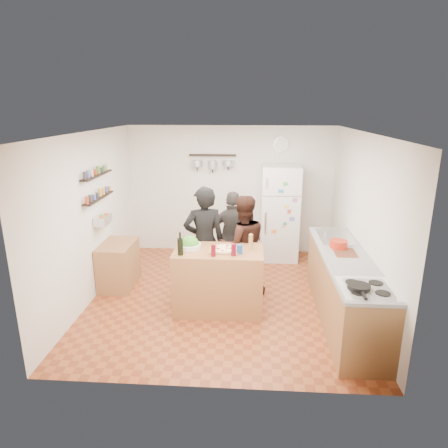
# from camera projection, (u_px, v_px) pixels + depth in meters

# --- Properties ---
(room_shell) EXTENTS (4.20, 4.20, 4.20)m
(room_shell) POSITION_uv_depth(u_px,v_px,m) (225.00, 213.00, 6.23)
(room_shell) COLOR brown
(room_shell) RESTS_ON ground
(prep_island) EXTENTS (1.25, 0.72, 0.91)m
(prep_island) POSITION_uv_depth(u_px,v_px,m) (219.00, 280.00, 5.73)
(prep_island) COLOR #9D6939
(prep_island) RESTS_ON floor
(pizza_board) EXTENTS (0.42, 0.34, 0.02)m
(pizza_board) POSITION_uv_depth(u_px,v_px,m) (224.00, 250.00, 5.57)
(pizza_board) COLOR olive
(pizza_board) RESTS_ON prep_island
(pizza) EXTENTS (0.34, 0.34, 0.02)m
(pizza) POSITION_uv_depth(u_px,v_px,m) (224.00, 249.00, 5.57)
(pizza) COLOR beige
(pizza) RESTS_ON pizza_board
(salad_bowl) EXTENTS (0.33, 0.33, 0.07)m
(salad_bowl) POSITION_uv_depth(u_px,v_px,m) (189.00, 246.00, 5.66)
(salad_bowl) COLOR silver
(salad_bowl) RESTS_ON prep_island
(wine_bottle) EXTENTS (0.08, 0.08, 0.23)m
(wine_bottle) POSITION_uv_depth(u_px,v_px,m) (180.00, 247.00, 5.39)
(wine_bottle) COLOR black
(wine_bottle) RESTS_ON prep_island
(wine_glass_near) EXTENTS (0.06, 0.06, 0.16)m
(wine_glass_near) POSITION_uv_depth(u_px,v_px,m) (213.00, 251.00, 5.35)
(wine_glass_near) COLOR #610816
(wine_glass_near) RESTS_ON prep_island
(wine_glass_far) EXTENTS (0.07, 0.07, 0.16)m
(wine_glass_far) POSITION_uv_depth(u_px,v_px,m) (234.00, 250.00, 5.37)
(wine_glass_far) COLOR #60081B
(wine_glass_far) RESTS_ON prep_island
(pepper_mill) EXTENTS (0.06, 0.06, 0.19)m
(pepper_mill) POSITION_uv_depth(u_px,v_px,m) (251.00, 243.00, 5.59)
(pepper_mill) COLOR #A17943
(pepper_mill) RESTS_ON prep_island
(salt_canister) EXTENTS (0.08, 0.08, 0.13)m
(salt_canister) POSITION_uv_depth(u_px,v_px,m) (240.00, 249.00, 5.45)
(salt_canister) COLOR #1A468F
(salt_canister) RESTS_ON prep_island
(person_left) EXTENTS (0.72, 0.56, 1.73)m
(person_left) POSITION_uv_depth(u_px,v_px,m) (204.00, 242.00, 6.08)
(person_left) COLOR black
(person_left) RESTS_ON floor
(person_center) EXTENTS (0.89, 0.77, 1.58)m
(person_center) POSITION_uv_depth(u_px,v_px,m) (243.00, 246.00, 6.13)
(person_center) COLOR black
(person_center) RESTS_ON floor
(person_back) EXTENTS (0.94, 0.49, 1.53)m
(person_back) POSITION_uv_depth(u_px,v_px,m) (233.00, 237.00, 6.63)
(person_back) COLOR #2B2826
(person_back) RESTS_ON floor
(counter_run) EXTENTS (0.63, 2.63, 0.90)m
(counter_run) POSITION_uv_depth(u_px,v_px,m) (345.00, 289.00, 5.45)
(counter_run) COLOR #9E7042
(counter_run) RESTS_ON floor
(stove_top) EXTENTS (0.60, 0.62, 0.02)m
(stove_top) POSITION_uv_depth(u_px,v_px,m) (367.00, 289.00, 4.41)
(stove_top) COLOR white
(stove_top) RESTS_ON counter_run
(skillet) EXTENTS (0.25, 0.25, 0.05)m
(skillet) POSITION_uv_depth(u_px,v_px,m) (359.00, 287.00, 4.38)
(skillet) COLOR black
(skillet) RESTS_ON stove_top
(sink) EXTENTS (0.50, 0.80, 0.03)m
(sink) POSITION_uv_depth(u_px,v_px,m) (335.00, 237.00, 6.13)
(sink) COLOR silver
(sink) RESTS_ON counter_run
(cutting_board) EXTENTS (0.30, 0.40, 0.02)m
(cutting_board) POSITION_uv_depth(u_px,v_px,m) (345.00, 253.00, 5.47)
(cutting_board) COLOR #9A5538
(cutting_board) RESTS_ON counter_run
(red_bowl) EXTENTS (0.25, 0.25, 0.10)m
(red_bowl) POSITION_uv_depth(u_px,v_px,m) (338.00, 244.00, 5.66)
(red_bowl) COLOR #AE2513
(red_bowl) RESTS_ON counter_run
(fridge) EXTENTS (0.70, 0.68, 1.80)m
(fridge) POSITION_uv_depth(u_px,v_px,m) (280.00, 213.00, 7.57)
(fridge) COLOR white
(fridge) RESTS_ON floor
(wall_clock) EXTENTS (0.30, 0.03, 0.30)m
(wall_clock) POSITION_uv_depth(u_px,v_px,m) (281.00, 145.00, 7.53)
(wall_clock) COLOR silver
(wall_clock) RESTS_ON back_wall
(spice_shelf_lower) EXTENTS (0.12, 1.00, 0.02)m
(spice_shelf_lower) POSITION_uv_depth(u_px,v_px,m) (99.00, 198.00, 6.11)
(spice_shelf_lower) COLOR black
(spice_shelf_lower) RESTS_ON left_wall
(spice_shelf_upper) EXTENTS (0.12, 1.00, 0.02)m
(spice_shelf_upper) POSITION_uv_depth(u_px,v_px,m) (97.00, 175.00, 6.01)
(spice_shelf_upper) COLOR black
(spice_shelf_upper) RESTS_ON left_wall
(produce_basket) EXTENTS (0.18, 0.35, 0.14)m
(produce_basket) POSITION_uv_depth(u_px,v_px,m) (103.00, 220.00, 6.21)
(produce_basket) COLOR silver
(produce_basket) RESTS_ON left_wall
(side_table) EXTENTS (0.50, 0.80, 0.73)m
(side_table) POSITION_uv_depth(u_px,v_px,m) (119.00, 265.00, 6.51)
(side_table) COLOR #A77146
(side_table) RESTS_ON floor
(pot_rack) EXTENTS (0.90, 0.04, 0.04)m
(pot_rack) POSITION_uv_depth(u_px,v_px,m) (212.00, 155.00, 7.60)
(pot_rack) COLOR black
(pot_rack) RESTS_ON back_wall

